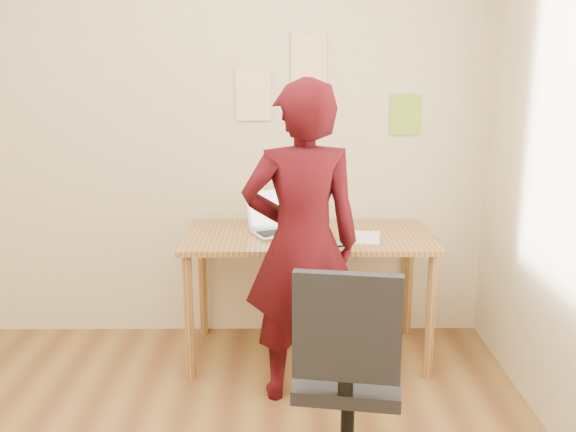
{
  "coord_description": "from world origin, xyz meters",
  "views": [
    {
      "loc": [
        0.51,
        -2.14,
        1.7
      ],
      "look_at": [
        0.53,
        0.95,
        0.95
      ],
      "focal_mm": 40.0,
      "sensor_mm": 36.0,
      "label": 1
    }
  ],
  "objects_px": {
    "phone": "(339,243)",
    "person": "(302,244)",
    "desk": "(308,249)",
    "laptop": "(278,224)",
    "office_chair": "(347,392)"
  },
  "relations": [
    {
      "from": "office_chair",
      "to": "person",
      "type": "bearing_deg",
      "value": 112.09
    },
    {
      "from": "person",
      "to": "desk",
      "type": "bearing_deg",
      "value": -102.21
    },
    {
      "from": "laptop",
      "to": "person",
      "type": "xyz_separation_m",
      "value": [
        0.12,
        -0.51,
        0.02
      ]
    },
    {
      "from": "phone",
      "to": "desk",
      "type": "bearing_deg",
      "value": 108.53
    },
    {
      "from": "office_chair",
      "to": "person",
      "type": "height_order",
      "value": "person"
    },
    {
      "from": "office_chair",
      "to": "person",
      "type": "distance_m",
      "value": 0.85
    },
    {
      "from": "phone",
      "to": "person",
      "type": "height_order",
      "value": "person"
    },
    {
      "from": "person",
      "to": "laptop",
      "type": "bearing_deg",
      "value": -82.59
    },
    {
      "from": "laptop",
      "to": "person",
      "type": "distance_m",
      "value": 0.53
    },
    {
      "from": "desk",
      "to": "laptop",
      "type": "relative_size",
      "value": 3.48
    },
    {
      "from": "office_chair",
      "to": "person",
      "type": "xyz_separation_m",
      "value": [
        -0.16,
        0.73,
        0.41
      ]
    },
    {
      "from": "phone",
      "to": "person",
      "type": "distance_m",
      "value": 0.33
    },
    {
      "from": "laptop",
      "to": "phone",
      "type": "bearing_deg",
      "value": -62.1
    },
    {
      "from": "laptop",
      "to": "phone",
      "type": "relative_size",
      "value": 3.16
    },
    {
      "from": "desk",
      "to": "laptop",
      "type": "bearing_deg",
      "value": 165.2
    }
  ]
}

